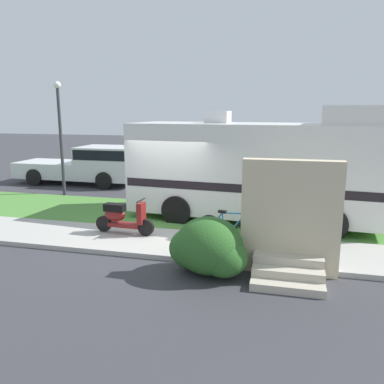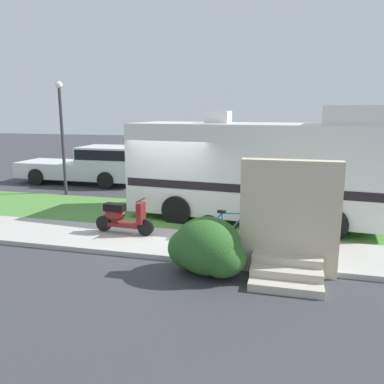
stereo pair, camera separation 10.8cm
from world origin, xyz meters
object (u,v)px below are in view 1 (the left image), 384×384
at_px(scooter, 122,217).
at_px(bottle_green, 336,251).
at_px(street_lamp_post, 60,128).
at_px(bicycle, 229,230).
at_px(motorhome_rv, 256,168).
at_px(pickup_truck_near, 91,164).

xyz_separation_m(scooter, bottle_green, (5.39, -0.41, -0.34)).
relative_size(scooter, street_lamp_post, 0.38).
bearing_deg(street_lamp_post, bicycle, -32.61).
height_order(motorhome_rv, bottle_green, motorhome_rv).
distance_m(scooter, bottle_green, 5.42).
xyz_separation_m(scooter, street_lamp_post, (-4.51, 4.47, 2.12)).
bearing_deg(bottle_green, pickup_truck_near, 143.78).
relative_size(pickup_truck_near, bottle_green, 21.87).
bearing_deg(bicycle, bottle_green, -2.85).
height_order(bottle_green, street_lamp_post, street_lamp_post).
height_order(pickup_truck_near, bottle_green, pickup_truck_near).
relative_size(motorhome_rv, street_lamp_post, 1.70).
height_order(bicycle, pickup_truck_near, pickup_truck_near).
bearing_deg(bottle_green, motorhome_rv, 125.86).
bearing_deg(bicycle, motorhome_rv, 81.59).
bearing_deg(pickup_truck_near, bottle_green, -36.22).
bearing_deg(bicycle, scooter, 174.36).
xyz_separation_m(pickup_truck_near, street_lamp_post, (0.09, -2.44, 1.75)).
relative_size(motorhome_rv, bottle_green, 28.56).
distance_m(motorhome_rv, street_lamp_post, 8.17).
relative_size(bicycle, bottle_green, 6.35).
bearing_deg(street_lamp_post, pickup_truck_near, 92.12).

